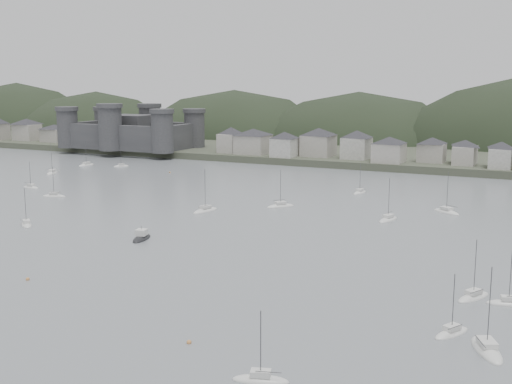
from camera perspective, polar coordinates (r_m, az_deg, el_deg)
The scene contains 9 objects.
ground at distance 114.99m, azimuth -16.82°, elevation -8.74°, with size 900.00×900.00×0.00m, color slate.
far_shore_land at distance 383.24m, azimuth 14.63°, elevation 4.41°, with size 900.00×250.00×3.00m, color #383D2D.
forested_ridge at distance 358.76m, azimuth 14.47°, elevation 2.01°, with size 851.55×103.94×102.57m.
castle at distance 325.32m, azimuth -11.01°, elevation 5.30°, with size 66.00×43.00×20.00m.
waterfront_town at distance 265.11m, azimuth 20.57°, elevation 3.35°, with size 451.48×28.46×12.92m.
sailboat_lead at distance 210.38m, azimuth -17.44°, elevation -0.35°, with size 7.79×4.77×10.17m.
moored_fleet at distance 172.00m, azimuth -7.13°, elevation -2.18°, with size 225.16×163.51×12.88m.
motor_launch_far at distance 149.77m, azimuth -10.09°, elevation -4.02°, with size 4.96×8.69×3.96m.
mooring_buoys at distance 164.85m, azimuth -7.25°, elevation -2.72°, with size 153.56×139.28×0.70m.
Camera 1 is at (75.25, -79.21, 35.86)m, focal length 45.19 mm.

